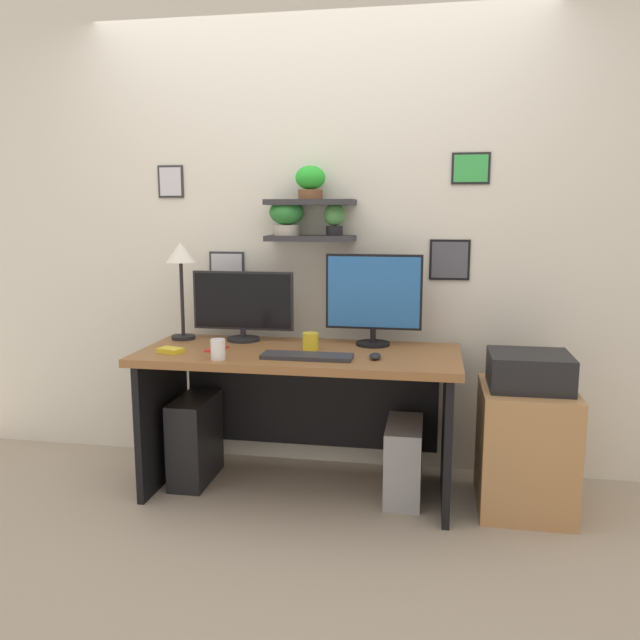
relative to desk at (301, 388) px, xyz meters
name	(u,v)px	position (x,y,z in m)	size (l,w,h in m)	color
ground_plane	(300,490)	(0.00, -0.05, -0.54)	(8.00, 8.00, 0.00)	tan
back_wall_assembly	(314,229)	(0.00, 0.38, 0.81)	(4.40, 0.24, 2.70)	silver
desk	(301,388)	(0.00, 0.00, 0.00)	(1.62, 0.68, 0.75)	brown
monitor_left	(243,305)	(-0.36, 0.16, 0.41)	(0.56, 0.18, 0.38)	black
monitor_right	(374,297)	(0.36, 0.16, 0.47)	(0.51, 0.18, 0.48)	black
keyboard	(307,356)	(0.07, -0.21, 0.22)	(0.44, 0.14, 0.02)	#2D2D33
computer_mouse	(375,356)	(0.40, -0.17, 0.23)	(0.06, 0.09, 0.03)	black
desk_lamp	(181,263)	(-0.70, 0.14, 0.63)	(0.16, 0.16, 0.54)	black
cell_phone	(217,349)	(-0.42, -0.10, 0.22)	(0.07, 0.14, 0.01)	red
coffee_mug	(311,341)	(0.05, -0.02, 0.26)	(0.08, 0.08, 0.09)	yellow
pen_cup	(218,349)	(-0.34, -0.31, 0.26)	(0.07, 0.07, 0.10)	white
scissors_tray	(171,350)	(-0.63, -0.21, 0.22)	(0.12, 0.08, 0.02)	yellow
drawer_cabinet	(525,448)	(1.13, -0.05, -0.23)	(0.44, 0.50, 0.61)	tan
printer	(529,371)	(1.13, -0.05, 0.16)	(0.38, 0.34, 0.17)	black
computer_tower_left	(195,439)	(-0.58, -0.02, -0.31)	(0.18, 0.40, 0.46)	black
computer_tower_right	(404,460)	(0.54, -0.04, -0.34)	(0.18, 0.40, 0.39)	#99999E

